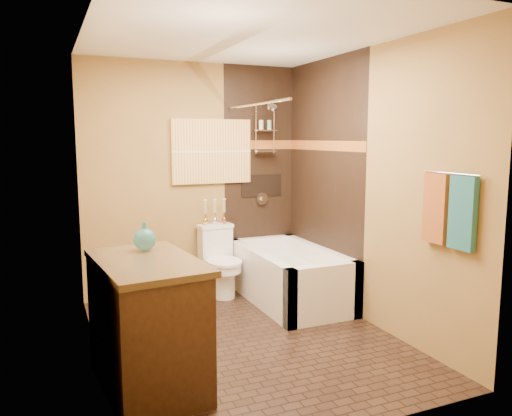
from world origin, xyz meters
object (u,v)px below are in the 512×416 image
sunset_painting (212,152)px  toilet (220,261)px  bathtub (289,280)px  vanity (147,324)px

sunset_painting → toilet: size_ratio=1.20×
bathtub → vanity: bearing=-143.9°
toilet → vanity: size_ratio=0.70×
vanity → bathtub: bearing=30.2°
sunset_painting → bathtub: (0.60, -0.73, -1.33)m
sunset_painting → vanity: (-1.12, -1.98, -1.10)m
vanity → sunset_painting: bearing=54.6°
toilet → sunset_painting: bearing=84.0°
toilet → vanity: 2.06m
sunset_painting → bathtub: bearing=-50.4°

